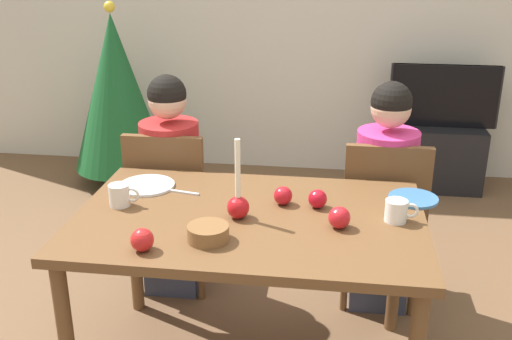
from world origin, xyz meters
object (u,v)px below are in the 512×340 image
object	(u,v)px
chair_left	(171,202)
plate_left	(147,185)
person_left_child	(172,189)
apple_by_right_mug	(283,196)
apple_near_candle	(318,199)
person_right_child	(383,201)
apple_far_edge	(339,218)
dining_table	(249,234)
apple_by_left_plate	(142,240)
candle_centerpiece	(238,202)
christmas_tree	(117,92)
plate_right	(413,198)
tv_stand	(437,156)
tv	(444,96)
bowl_walnuts	(208,233)
chair_right	(383,214)
mug_right	(397,211)
mug_left	(120,195)

from	to	relation	value
chair_left	plate_left	world-z (taller)	chair_left
person_left_child	apple_by_right_mug	world-z (taller)	person_left_child
apple_near_candle	person_left_child	bearing A→B (deg)	145.82
chair_left	person_right_child	bearing A→B (deg)	1.71
apple_near_candle	chair_left	bearing A→B (deg)	147.50
plate_left	apple_far_edge	distance (m)	0.91
dining_table	apple_by_left_plate	size ratio (longest dim) A/B	16.57
candle_centerpiece	apple_far_edge	distance (m)	0.40
plate_left	christmas_tree	bearing A→B (deg)	114.04
christmas_tree	plate_right	bearing A→B (deg)	-42.21
tv_stand	plate_left	distance (m)	2.66
apple_far_edge	candle_centerpiece	bearing A→B (deg)	175.13
apple_near_candle	plate_left	bearing A→B (deg)	171.16
plate_left	apple_far_edge	size ratio (longest dim) A/B	2.90
tv	plate_right	world-z (taller)	tv
chair_left	bowl_walnuts	distance (m)	0.96
person_left_child	apple_far_edge	size ratio (longest dim) A/B	13.68
person_left_child	bowl_walnuts	world-z (taller)	person_left_child
apple_near_candle	apple_by_right_mug	distance (m)	0.14
dining_table	bowl_walnuts	xyz separation A→B (m)	(-0.12, -0.23, 0.11)
tv	christmas_tree	xyz separation A→B (m)	(-2.41, -0.26, 0.01)
tv	apple_by_right_mug	size ratio (longest dim) A/B	10.07
dining_table	chair_right	size ratio (longest dim) A/B	1.56
christmas_tree	apple_by_right_mug	world-z (taller)	christmas_tree
apple_by_left_plate	apple_far_edge	world-z (taller)	apple_far_edge
tv_stand	apple_far_edge	bearing A→B (deg)	-107.51
apple_by_right_mug	person_left_child	bearing A→B (deg)	140.83
chair_left	mug_right	size ratio (longest dim) A/B	6.92
chair_right	apple_near_candle	bearing A→B (deg)	-122.44
tv	apple_near_candle	world-z (taller)	tv
chair_left	mug_left	distance (m)	0.65
plate_left	mug_left	bearing A→B (deg)	-101.67
plate_left	bowl_walnuts	world-z (taller)	bowl_walnuts
mug_right	apple_near_candle	size ratio (longest dim) A/B	1.67
person_right_child	mug_left	bearing A→B (deg)	-151.21
dining_table	apple_near_candle	world-z (taller)	apple_near_candle
plate_right	bowl_walnuts	world-z (taller)	bowl_walnuts
christmas_tree	apple_far_edge	distance (m)	2.68
apple_near_candle	tv_stand	bearing A→B (deg)	69.09
person_left_child	mug_left	distance (m)	0.66
mug_right	apple_by_right_mug	world-z (taller)	mug_right
person_left_child	apple_by_right_mug	xyz separation A→B (m)	(0.63, -0.51, 0.22)
apple_by_right_mug	mug_left	bearing A→B (deg)	-170.96
chair_left	mug_left	world-z (taller)	chair_left
tv	apple_by_left_plate	xyz separation A→B (m)	(-1.43, -2.64, 0.08)
person_left_child	christmas_tree	world-z (taller)	christmas_tree
person_right_child	person_left_child	bearing A→B (deg)	180.00
person_left_child	candle_centerpiece	size ratio (longest dim) A/B	3.56
chair_left	mug_left	size ratio (longest dim) A/B	6.94
mug_right	plate_left	bearing A→B (deg)	169.21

